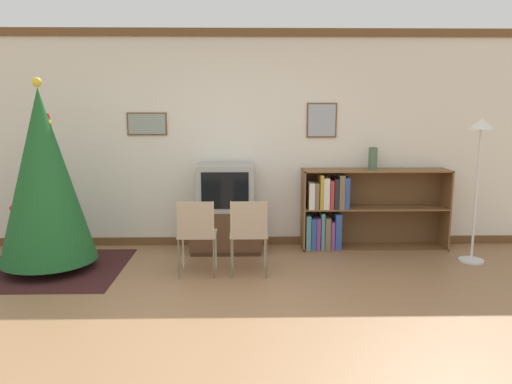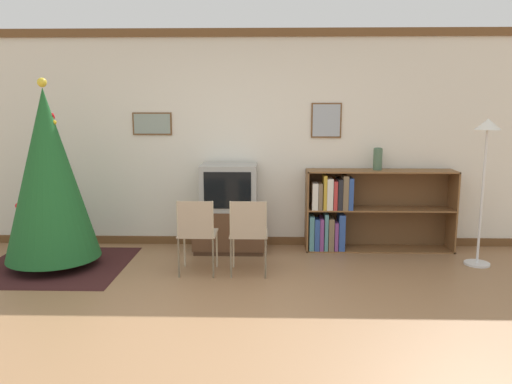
{
  "view_description": "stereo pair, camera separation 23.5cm",
  "coord_description": "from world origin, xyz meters",
  "px_view_note": "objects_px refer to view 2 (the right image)",
  "views": [
    {
      "loc": [
        0.12,
        -3.73,
        1.8
      ],
      "look_at": [
        0.22,
        1.4,
        0.89
      ],
      "focal_mm": 35.0,
      "sensor_mm": 36.0,
      "label": 1
    },
    {
      "loc": [
        0.35,
        -3.73,
        1.8
      ],
      "look_at": [
        0.22,
        1.4,
        0.89
      ],
      "focal_mm": 35.0,
      "sensor_mm": 36.0,
      "label": 2
    }
  ],
  "objects_px": {
    "folding_chair_left": "(197,232)",
    "bookshelf": "(352,211)",
    "tv_console": "(230,230)",
    "folding_chair_right": "(249,232)",
    "standing_lamp": "(486,154)",
    "television": "(229,187)",
    "vase": "(378,159)",
    "christmas_tree": "(49,175)"
  },
  "relations": [
    {
      "from": "tv_console",
      "to": "television",
      "type": "distance_m",
      "value": 0.54
    },
    {
      "from": "folding_chair_left",
      "to": "standing_lamp",
      "type": "distance_m",
      "value": 3.25
    },
    {
      "from": "folding_chair_right",
      "to": "vase",
      "type": "relative_size",
      "value": 3.01
    },
    {
      "from": "folding_chair_right",
      "to": "bookshelf",
      "type": "bearing_deg",
      "value": 38.62
    },
    {
      "from": "christmas_tree",
      "to": "folding_chair_left",
      "type": "xyz_separation_m",
      "value": [
        1.64,
        -0.24,
        -0.56
      ]
    },
    {
      "from": "christmas_tree",
      "to": "folding_chair_left",
      "type": "bearing_deg",
      "value": -8.3
    },
    {
      "from": "tv_console",
      "to": "bookshelf",
      "type": "bearing_deg",
      "value": 3.32
    },
    {
      "from": "bookshelf",
      "to": "christmas_tree",
      "type": "bearing_deg",
      "value": -167.54
    },
    {
      "from": "bookshelf",
      "to": "folding_chair_left",
      "type": "bearing_deg",
      "value": -150.93
    },
    {
      "from": "television",
      "to": "vase",
      "type": "bearing_deg",
      "value": 3.71
    },
    {
      "from": "folding_chair_left",
      "to": "standing_lamp",
      "type": "xyz_separation_m",
      "value": [
        3.12,
        0.42,
        0.79
      ]
    },
    {
      "from": "folding_chair_right",
      "to": "vase",
      "type": "height_order",
      "value": "vase"
    },
    {
      "from": "folding_chair_left",
      "to": "standing_lamp",
      "type": "height_order",
      "value": "standing_lamp"
    },
    {
      "from": "vase",
      "to": "standing_lamp",
      "type": "distance_m",
      "value": 1.21
    },
    {
      "from": "folding_chair_left",
      "to": "folding_chair_right",
      "type": "distance_m",
      "value": 0.55
    },
    {
      "from": "tv_console",
      "to": "standing_lamp",
      "type": "relative_size",
      "value": 0.53
    },
    {
      "from": "television",
      "to": "folding_chair_right",
      "type": "bearing_deg",
      "value": -73.25
    },
    {
      "from": "folding_chair_right",
      "to": "folding_chair_left",
      "type": "bearing_deg",
      "value": 180.0
    },
    {
      "from": "tv_console",
      "to": "bookshelf",
      "type": "relative_size",
      "value": 0.48
    },
    {
      "from": "vase",
      "to": "standing_lamp",
      "type": "xyz_separation_m",
      "value": [
        1.04,
        -0.6,
        0.12
      ]
    },
    {
      "from": "television",
      "to": "folding_chair_left",
      "type": "xyz_separation_m",
      "value": [
        -0.27,
        -0.91,
        -0.33
      ]
    },
    {
      "from": "bookshelf",
      "to": "television",
      "type": "bearing_deg",
      "value": -176.58
    },
    {
      "from": "television",
      "to": "vase",
      "type": "relative_size",
      "value": 2.48
    },
    {
      "from": "christmas_tree",
      "to": "folding_chair_right",
      "type": "height_order",
      "value": "christmas_tree"
    },
    {
      "from": "christmas_tree",
      "to": "folding_chair_left",
      "type": "distance_m",
      "value": 1.75
    },
    {
      "from": "folding_chair_left",
      "to": "bookshelf",
      "type": "height_order",
      "value": "bookshelf"
    },
    {
      "from": "christmas_tree",
      "to": "folding_chair_right",
      "type": "relative_size",
      "value": 2.52
    },
    {
      "from": "television",
      "to": "christmas_tree",
      "type": "bearing_deg",
      "value": -160.75
    },
    {
      "from": "vase",
      "to": "folding_chair_right",
      "type": "bearing_deg",
      "value": -146.35
    },
    {
      "from": "christmas_tree",
      "to": "bookshelf",
      "type": "bearing_deg",
      "value": 12.46
    },
    {
      "from": "folding_chair_right",
      "to": "standing_lamp",
      "type": "xyz_separation_m",
      "value": [
        2.58,
        0.42,
        0.79
      ]
    },
    {
      "from": "tv_console",
      "to": "folding_chair_left",
      "type": "bearing_deg",
      "value": -106.71
    },
    {
      "from": "television",
      "to": "folding_chair_right",
      "type": "relative_size",
      "value": 0.82
    },
    {
      "from": "christmas_tree",
      "to": "standing_lamp",
      "type": "height_order",
      "value": "christmas_tree"
    },
    {
      "from": "vase",
      "to": "standing_lamp",
      "type": "relative_size",
      "value": 0.17
    },
    {
      "from": "tv_console",
      "to": "vase",
      "type": "relative_size",
      "value": 3.2
    },
    {
      "from": "standing_lamp",
      "to": "television",
      "type": "bearing_deg",
      "value": 170.31
    },
    {
      "from": "tv_console",
      "to": "folding_chair_right",
      "type": "relative_size",
      "value": 1.06
    },
    {
      "from": "christmas_tree",
      "to": "television",
      "type": "distance_m",
      "value": 2.04
    },
    {
      "from": "vase",
      "to": "standing_lamp",
      "type": "height_order",
      "value": "standing_lamp"
    },
    {
      "from": "folding_chair_left",
      "to": "standing_lamp",
      "type": "bearing_deg",
      "value": 7.67
    },
    {
      "from": "christmas_tree",
      "to": "television",
      "type": "bearing_deg",
      "value": 19.25
    }
  ]
}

